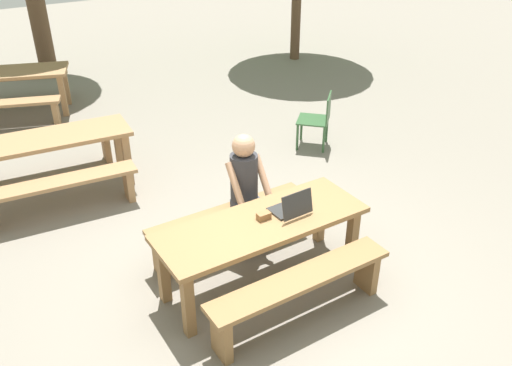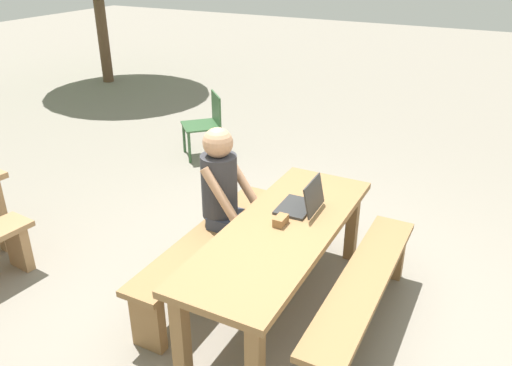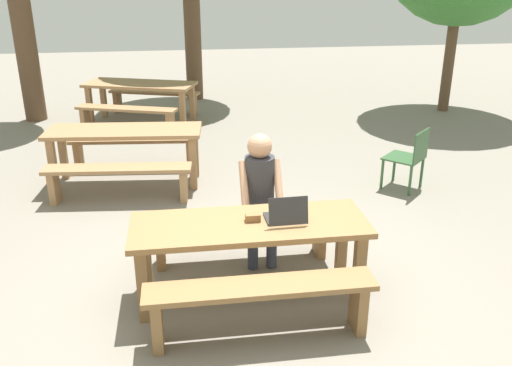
{
  "view_description": "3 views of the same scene",
  "coord_description": "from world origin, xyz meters",
  "px_view_note": "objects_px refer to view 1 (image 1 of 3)",
  "views": [
    {
      "loc": [
        -2.19,
        -3.37,
        3.38
      ],
      "look_at": [
        0.09,
        0.25,
        0.95
      ],
      "focal_mm": 37.11,
      "sensor_mm": 36.0,
      "label": 1
    },
    {
      "loc": [
        -2.8,
        -1.25,
        2.51
      ],
      "look_at": [
        0.09,
        0.25,
        0.95
      ],
      "focal_mm": 35.52,
      "sensor_mm": 36.0,
      "label": 2
    },
    {
      "loc": [
        -0.53,
        -4.08,
        2.71
      ],
      "look_at": [
        0.09,
        0.25,
        0.95
      ],
      "focal_mm": 38.25,
      "sensor_mm": 36.0,
      "label": 3
    }
  ],
  "objects_px": {
    "picnic_table_front": "(262,230)",
    "plastic_chair": "(318,119)",
    "laptop": "(291,207)",
    "small_pouch": "(264,216)",
    "picnic_table_rear": "(47,146)",
    "person_seated": "(246,184)",
    "picnic_table_mid": "(5,78)"
  },
  "relations": [
    {
      "from": "picnic_table_front",
      "to": "person_seated",
      "type": "distance_m",
      "value": 0.62
    },
    {
      "from": "picnic_table_front",
      "to": "picnic_table_mid",
      "type": "distance_m",
      "value": 5.97
    },
    {
      "from": "picnic_table_rear",
      "to": "laptop",
      "type": "bearing_deg",
      "value": -56.11
    },
    {
      "from": "small_pouch",
      "to": "picnic_table_mid",
      "type": "bearing_deg",
      "value": 102.06
    },
    {
      "from": "picnic_table_rear",
      "to": "plastic_chair",
      "type": "bearing_deg",
      "value": -5.85
    },
    {
      "from": "laptop",
      "to": "person_seated",
      "type": "xyz_separation_m",
      "value": [
        -0.13,
        0.6,
        -0.0
      ]
    },
    {
      "from": "plastic_chair",
      "to": "picnic_table_rear",
      "type": "height_order",
      "value": "plastic_chair"
    },
    {
      "from": "picnic_table_front",
      "to": "laptop",
      "type": "distance_m",
      "value": 0.35
    },
    {
      "from": "picnic_table_mid",
      "to": "picnic_table_rear",
      "type": "distance_m",
      "value": 3.01
    },
    {
      "from": "laptop",
      "to": "picnic_table_mid",
      "type": "height_order",
      "value": "laptop"
    },
    {
      "from": "picnic_table_front",
      "to": "small_pouch",
      "type": "distance_m",
      "value": 0.14
    },
    {
      "from": "picnic_table_front",
      "to": "laptop",
      "type": "relative_size",
      "value": 5.92
    },
    {
      "from": "person_seated",
      "to": "picnic_table_front",
      "type": "bearing_deg",
      "value": -107.15
    },
    {
      "from": "laptop",
      "to": "plastic_chair",
      "type": "xyz_separation_m",
      "value": [
        2.03,
        2.15,
        -0.33
      ]
    },
    {
      "from": "picnic_table_rear",
      "to": "picnic_table_mid",
      "type": "bearing_deg",
      "value": 94.58
    },
    {
      "from": "picnic_table_front",
      "to": "laptop",
      "type": "bearing_deg",
      "value": -5.79
    },
    {
      "from": "laptop",
      "to": "small_pouch",
      "type": "bearing_deg",
      "value": -12.82
    },
    {
      "from": "laptop",
      "to": "picnic_table_rear",
      "type": "bearing_deg",
      "value": -63.15
    },
    {
      "from": "plastic_chair",
      "to": "picnic_table_rear",
      "type": "relative_size",
      "value": 0.4
    },
    {
      "from": "picnic_table_rear",
      "to": "small_pouch",
      "type": "bearing_deg",
      "value": -60.08
    },
    {
      "from": "picnic_table_front",
      "to": "plastic_chair",
      "type": "bearing_deg",
      "value": 42.31
    },
    {
      "from": "person_seated",
      "to": "picnic_table_mid",
      "type": "relative_size",
      "value": 0.61
    },
    {
      "from": "laptop",
      "to": "plastic_chair",
      "type": "bearing_deg",
      "value": -134.96
    },
    {
      "from": "person_seated",
      "to": "plastic_chair",
      "type": "height_order",
      "value": "person_seated"
    },
    {
      "from": "person_seated",
      "to": "picnic_table_rear",
      "type": "height_order",
      "value": "person_seated"
    },
    {
      "from": "laptop",
      "to": "picnic_table_mid",
      "type": "relative_size",
      "value": 0.16
    },
    {
      "from": "laptop",
      "to": "small_pouch",
      "type": "height_order",
      "value": "laptop"
    },
    {
      "from": "picnic_table_mid",
      "to": "plastic_chair",
      "type": "bearing_deg",
      "value": -26.96
    },
    {
      "from": "picnic_table_rear",
      "to": "person_seated",
      "type": "bearing_deg",
      "value": -52.32
    },
    {
      "from": "person_seated",
      "to": "picnic_table_mid",
      "type": "distance_m",
      "value": 5.45
    },
    {
      "from": "laptop",
      "to": "picnic_table_rear",
      "type": "xyz_separation_m",
      "value": [
        -1.56,
        2.86,
        -0.14
      ]
    },
    {
      "from": "picnic_table_front",
      "to": "person_seated",
      "type": "xyz_separation_m",
      "value": [
        0.18,
        0.57,
        0.16
      ]
    }
  ]
}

